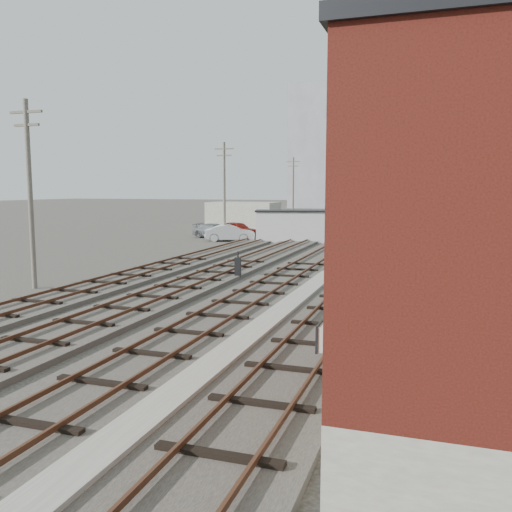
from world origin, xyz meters
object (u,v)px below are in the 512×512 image
at_px(site_trailer, 293,226).
at_px(car_red, 237,229).
at_px(car_silver, 230,233).
at_px(signal_mast, 333,293).
at_px(switch_stand, 238,267).
at_px(car_grey, 215,231).

distance_m(site_trailer, car_red, 7.09).
relative_size(car_red, car_silver, 1.01).
bearing_deg(car_silver, car_red, -5.70).
bearing_deg(car_red, signal_mast, -136.00).
height_order(switch_stand, site_trailer, site_trailer).
height_order(site_trailer, car_silver, site_trailer).
distance_m(signal_mast, car_grey, 40.87).
bearing_deg(signal_mast, car_grey, 116.65).
distance_m(signal_mast, site_trailer, 36.53).
xyz_separation_m(signal_mast, car_red, (-16.49, 37.95, -1.61)).
distance_m(car_silver, car_grey, 3.65).
xyz_separation_m(car_red, car_grey, (-1.83, -1.46, -0.09)).
height_order(switch_stand, car_red, car_red).
xyz_separation_m(signal_mast, car_silver, (-15.72, 33.93, -1.65)).
relative_size(switch_stand, car_red, 0.30).
height_order(signal_mast, car_grey, signal_mast).
xyz_separation_m(signal_mast, car_grey, (-18.32, 36.49, -1.70)).
relative_size(site_trailer, car_red, 1.60).
bearing_deg(switch_stand, signal_mast, -73.06).
bearing_deg(signal_mast, car_silver, 114.85).
distance_m(signal_mast, car_red, 41.41).
distance_m(car_red, car_silver, 4.09).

